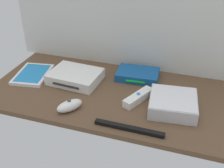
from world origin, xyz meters
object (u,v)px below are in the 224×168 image
object	(u,v)px
game_console	(75,76)
game_case	(33,74)
mini_computer	(173,103)
remote_wand	(138,97)
remote_nunchuk	(70,106)
sensor_bar	(129,128)
network_router	(138,75)

from	to	relation	value
game_console	game_case	size ratio (longest dim) A/B	1.05
mini_computer	remote_wand	xyz separation A→B (cm)	(-13.30, 1.49, -1.13)
game_case	remote_nunchuk	size ratio (longest dim) A/B	1.97
game_case	remote_nunchuk	distance (cm)	32.39
remote_wand	game_console	bearing A→B (deg)	-167.19
game_console	remote_nunchuk	bearing A→B (deg)	-67.43
mini_computer	remote_nunchuk	size ratio (longest dim) A/B	1.76
remote_nunchuk	sensor_bar	size ratio (longest dim) A/B	0.44
mini_computer	network_router	bearing A→B (deg)	133.61
remote_wand	game_case	bearing A→B (deg)	-160.25
remote_wand	remote_nunchuk	bearing A→B (deg)	-123.66
game_case	network_router	size ratio (longest dim) A/B	1.12
game_case	remote_wand	world-z (taller)	remote_wand
remote_nunchuk	network_router	bearing A→B (deg)	96.87
remote_wand	sensor_bar	distance (cm)	17.80
mini_computer	sensor_bar	bearing A→B (deg)	-126.82
game_console	network_router	bearing A→B (deg)	27.06
remote_wand	sensor_bar	xyz separation A→B (cm)	(1.13, -17.74, -0.81)
game_case	sensor_bar	world-z (taller)	game_case
game_case	remote_nunchuk	bearing A→B (deg)	-43.33
remote_nunchuk	sensor_bar	bearing A→B (deg)	27.75
mini_computer	game_case	size ratio (longest dim) A/B	0.90
remote_wand	sensor_bar	bearing A→B (deg)	-61.43
mini_computer	game_case	xyz separation A→B (cm)	(-62.56, 5.95, -1.88)
game_case	sensor_bar	distance (cm)	55.06
remote_wand	sensor_bar	size ratio (longest dim) A/B	0.62
game_console	network_router	xyz separation A→B (cm)	(24.96, 10.75, -0.50)
mini_computer	sensor_bar	world-z (taller)	mini_computer
game_console	sensor_bar	xyz separation A→B (cm)	(30.45, -24.04, -1.50)
mini_computer	network_router	size ratio (longest dim) A/B	1.00
network_router	remote_wand	distance (cm)	17.60
remote_nunchuk	mini_computer	bearing A→B (deg)	56.27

